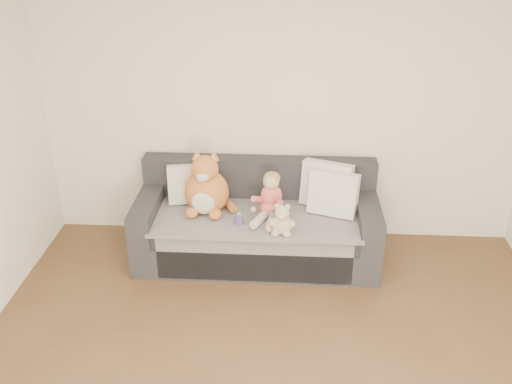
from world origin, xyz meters
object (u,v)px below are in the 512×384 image
(toddler, at_px, (270,199))
(plush_cat, at_px, (206,189))
(sofa, at_px, (257,225))
(teddy_bear, at_px, (282,222))
(sippy_cup, at_px, (239,217))

(toddler, relative_size, plush_cat, 0.71)
(sofa, relative_size, toddler, 5.04)
(sofa, xyz_separation_m, teddy_bear, (0.23, -0.42, 0.28))
(toddler, height_order, sippy_cup, toddler)
(plush_cat, bearing_deg, sofa, 10.13)
(sofa, bearing_deg, sippy_cup, -117.75)
(toddler, bearing_deg, plush_cat, -173.14)
(toddler, bearing_deg, sippy_cup, -136.49)
(sippy_cup, bearing_deg, sofa, 62.25)
(toddler, xyz_separation_m, plush_cat, (-0.58, 0.07, 0.05))
(sofa, xyz_separation_m, sippy_cup, (-0.14, -0.27, 0.23))
(teddy_bear, relative_size, sippy_cup, 2.29)
(toddler, distance_m, teddy_bear, 0.32)
(sofa, height_order, teddy_bear, sofa)
(sofa, relative_size, sippy_cup, 17.37)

